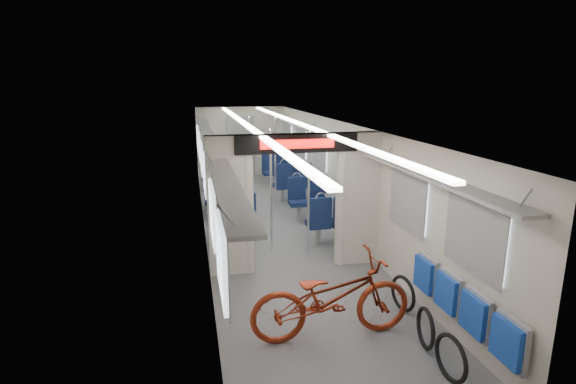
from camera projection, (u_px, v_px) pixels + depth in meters
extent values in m
plane|color=#515456|center=(274.00, 230.00, 9.63)|extent=(12.00, 12.00, 0.00)
cube|color=beige|center=(203.00, 181.00, 9.06)|extent=(0.02, 12.00, 2.30)
cube|color=beige|center=(340.00, 175.00, 9.66)|extent=(0.02, 12.00, 2.30)
cube|color=beige|center=(241.00, 142.00, 15.05)|extent=(2.90, 0.02, 2.30)
cube|color=beige|center=(408.00, 328.00, 3.67)|extent=(2.90, 0.02, 2.30)
cube|color=silver|center=(273.00, 123.00, 9.08)|extent=(2.90, 12.00, 0.02)
cube|color=white|center=(246.00, 125.00, 8.97)|extent=(0.12, 11.40, 0.04)
cube|color=white|center=(299.00, 124.00, 9.20)|extent=(0.12, 11.40, 0.04)
cube|color=beige|center=(228.00, 216.00, 7.26)|extent=(0.65, 0.18, 2.00)
cube|color=beige|center=(359.00, 207.00, 7.73)|extent=(0.65, 0.18, 2.00)
cube|color=beige|center=(296.00, 143.00, 7.22)|extent=(2.90, 0.18, 0.30)
cylinder|color=beige|center=(248.00, 214.00, 7.33)|extent=(0.20, 0.20, 2.00)
cylinder|color=beige|center=(341.00, 209.00, 7.66)|extent=(0.20, 0.20, 2.00)
cube|color=black|center=(297.00, 144.00, 7.12)|extent=(2.00, 0.03, 0.30)
cube|color=#FF0C07|center=(298.00, 144.00, 7.09)|extent=(1.20, 0.02, 0.14)
cube|color=silver|center=(221.00, 259.00, 4.45)|extent=(0.04, 1.00, 0.75)
cube|color=silver|center=(476.00, 238.00, 5.04)|extent=(0.04, 1.00, 0.75)
cube|color=silver|center=(212.00, 214.00, 5.97)|extent=(0.04, 1.00, 0.75)
cube|color=silver|center=(409.00, 202.00, 6.56)|extent=(0.04, 1.00, 0.75)
cube|color=silver|center=(205.00, 174.00, 8.53)|extent=(0.04, 1.00, 0.75)
cube|color=silver|center=(347.00, 168.00, 9.12)|extent=(0.04, 1.00, 0.75)
cube|color=silver|center=(202.00, 158.00, 10.33)|extent=(0.04, 1.00, 0.75)
cube|color=silver|center=(320.00, 154.00, 10.92)|extent=(0.04, 1.00, 0.75)
cube|color=silver|center=(200.00, 146.00, 12.13)|extent=(0.04, 1.00, 0.75)
cube|color=silver|center=(301.00, 143.00, 12.72)|extent=(0.04, 1.00, 0.75)
cube|color=silver|center=(198.00, 138.00, 13.84)|extent=(0.04, 1.00, 0.75)
cube|color=silver|center=(288.00, 136.00, 14.43)|extent=(0.04, 1.00, 0.75)
cube|color=gray|center=(228.00, 186.00, 5.11)|extent=(0.30, 3.60, 0.04)
cube|color=gray|center=(431.00, 177.00, 5.63)|extent=(0.30, 3.60, 0.04)
cube|color=gray|center=(206.00, 131.00, 10.80)|extent=(0.30, 7.60, 0.04)
cube|color=gray|center=(308.00, 129.00, 11.33)|extent=(0.30, 7.60, 0.04)
cube|color=gray|center=(241.00, 146.00, 15.03)|extent=(0.90, 0.05, 2.00)
imported|color=maroon|center=(332.00, 297.00, 5.51)|extent=(2.04, 0.72, 1.07)
cube|color=gray|center=(511.00, 342.00, 4.49)|extent=(0.06, 0.46, 0.52)
cube|color=#10369B|center=(506.00, 342.00, 4.48)|extent=(0.06, 0.42, 0.44)
cube|color=gray|center=(478.00, 315.00, 5.01)|extent=(0.06, 0.46, 0.52)
cube|color=#10369B|center=(473.00, 315.00, 5.00)|extent=(0.06, 0.42, 0.44)
cube|color=gray|center=(450.00, 293.00, 5.53)|extent=(0.06, 0.46, 0.52)
cube|color=#10369B|center=(446.00, 293.00, 5.52)|extent=(0.06, 0.42, 0.44)
cube|color=gray|center=(427.00, 274.00, 6.05)|extent=(0.06, 0.46, 0.52)
cube|color=#10369B|center=(423.00, 275.00, 6.04)|extent=(0.06, 0.42, 0.44)
torus|color=black|center=(451.00, 360.00, 4.75)|extent=(0.09, 0.54, 0.53)
torus|color=black|center=(425.00, 330.00, 5.35)|extent=(0.12, 0.51, 0.51)
torus|color=black|center=(403.00, 295.00, 6.22)|extent=(0.15, 0.51, 0.51)
cube|color=#0E1A3E|center=(244.00, 221.00, 8.95)|extent=(0.46, 0.42, 0.10)
cylinder|color=gray|center=(244.00, 232.00, 9.00)|extent=(0.10, 0.10, 0.35)
cube|color=#0E1A3E|center=(244.00, 208.00, 8.70)|extent=(0.46, 0.08, 0.56)
torus|color=silver|center=(244.00, 194.00, 8.64)|extent=(0.23, 0.03, 0.23)
cube|color=#0E1A3E|center=(235.00, 200.00, 10.58)|extent=(0.46, 0.42, 0.10)
cylinder|color=gray|center=(235.00, 209.00, 10.63)|extent=(0.10, 0.10, 0.35)
cube|color=#0E1A3E|center=(234.00, 185.00, 10.66)|extent=(0.46, 0.08, 0.56)
torus|color=silver|center=(233.00, 173.00, 10.59)|extent=(0.23, 0.03, 0.23)
cube|color=#0E1A3E|center=(220.00, 223.00, 8.85)|extent=(0.46, 0.42, 0.10)
cylinder|color=gray|center=(220.00, 234.00, 8.90)|extent=(0.10, 0.10, 0.35)
cube|color=#0E1A3E|center=(220.00, 209.00, 8.61)|extent=(0.46, 0.08, 0.56)
torus|color=silver|center=(219.00, 195.00, 8.54)|extent=(0.23, 0.03, 0.23)
cube|color=#0E1A3E|center=(215.00, 201.00, 10.48)|extent=(0.46, 0.42, 0.10)
cylinder|color=gray|center=(215.00, 210.00, 10.53)|extent=(0.10, 0.10, 0.35)
cube|color=#0E1A3E|center=(214.00, 186.00, 10.56)|extent=(0.46, 0.08, 0.56)
torus|color=silver|center=(213.00, 174.00, 10.50)|extent=(0.23, 0.03, 0.23)
cube|color=#0E1A3E|center=(318.00, 224.00, 8.76)|extent=(0.43, 0.40, 0.10)
cylinder|color=gray|center=(318.00, 235.00, 8.81)|extent=(0.10, 0.10, 0.35)
cube|color=#0E1A3E|center=(321.00, 211.00, 8.53)|extent=(0.43, 0.08, 0.52)
torus|color=silver|center=(321.00, 198.00, 8.47)|extent=(0.22, 0.03, 0.22)
cube|color=#0E1A3E|center=(299.00, 203.00, 10.29)|extent=(0.43, 0.40, 0.10)
cylinder|color=gray|center=(298.00, 212.00, 10.35)|extent=(0.10, 0.10, 0.35)
cube|color=#0E1A3E|center=(297.00, 188.00, 10.37)|extent=(0.43, 0.08, 0.52)
torus|color=silver|center=(297.00, 177.00, 10.31)|extent=(0.22, 0.03, 0.22)
cube|color=#0E1A3E|center=(341.00, 223.00, 8.85)|extent=(0.43, 0.40, 0.10)
cylinder|color=gray|center=(341.00, 233.00, 8.91)|extent=(0.10, 0.10, 0.35)
cube|color=#0E1A3E|center=(344.00, 210.00, 8.63)|extent=(0.43, 0.08, 0.52)
torus|color=silver|center=(345.00, 197.00, 8.56)|extent=(0.22, 0.03, 0.22)
cube|color=#0E1A3E|center=(318.00, 202.00, 10.39)|extent=(0.43, 0.40, 0.10)
cylinder|color=gray|center=(318.00, 211.00, 10.44)|extent=(0.10, 0.10, 0.35)
cube|color=#0E1A3E|center=(317.00, 187.00, 10.47)|extent=(0.43, 0.08, 0.52)
torus|color=silver|center=(317.00, 176.00, 10.41)|extent=(0.22, 0.03, 0.22)
cube|color=#0E1A3E|center=(231.00, 189.00, 11.62)|extent=(0.44, 0.41, 0.10)
cylinder|color=gray|center=(231.00, 197.00, 11.68)|extent=(0.10, 0.10, 0.35)
cube|color=#0E1A3E|center=(231.00, 178.00, 11.39)|extent=(0.44, 0.08, 0.54)
torus|color=silver|center=(230.00, 168.00, 11.33)|extent=(0.22, 0.03, 0.22)
cube|color=#0E1A3E|center=(225.00, 176.00, 13.20)|extent=(0.44, 0.41, 0.10)
cylinder|color=gray|center=(226.00, 184.00, 13.26)|extent=(0.10, 0.10, 0.35)
cube|color=#0E1A3E|center=(225.00, 164.00, 13.29)|extent=(0.44, 0.08, 0.54)
torus|color=silver|center=(224.00, 155.00, 13.22)|extent=(0.22, 0.03, 0.22)
cube|color=#0E1A3E|center=(212.00, 190.00, 11.53)|extent=(0.44, 0.41, 0.10)
cylinder|color=gray|center=(213.00, 198.00, 11.58)|extent=(0.10, 0.10, 0.35)
cube|color=#0E1A3E|center=(212.00, 179.00, 11.29)|extent=(0.44, 0.08, 0.54)
torus|color=silver|center=(212.00, 169.00, 11.23)|extent=(0.22, 0.03, 0.22)
cube|color=#0E1A3E|center=(209.00, 177.00, 13.11)|extent=(0.44, 0.41, 0.10)
cylinder|color=gray|center=(209.00, 184.00, 13.16)|extent=(0.10, 0.10, 0.35)
cube|color=#0E1A3E|center=(208.00, 165.00, 13.19)|extent=(0.44, 0.08, 0.54)
torus|color=silver|center=(208.00, 156.00, 13.12)|extent=(0.22, 0.03, 0.22)
cube|color=#0E1A3E|center=(283.00, 186.00, 11.96)|extent=(0.48, 0.45, 0.10)
cylinder|color=gray|center=(283.00, 194.00, 12.01)|extent=(0.10, 0.10, 0.35)
cube|color=#0E1A3E|center=(284.00, 175.00, 11.70)|extent=(0.48, 0.09, 0.59)
torus|color=silver|center=(284.00, 164.00, 11.63)|extent=(0.24, 0.03, 0.24)
cube|color=#0E1A3E|center=(271.00, 173.00, 13.69)|extent=(0.48, 0.45, 0.10)
cylinder|color=gray|center=(271.00, 180.00, 13.74)|extent=(0.10, 0.10, 0.35)
cube|color=#0E1A3E|center=(270.00, 161.00, 13.78)|extent=(0.48, 0.09, 0.59)
torus|color=silver|center=(270.00, 151.00, 13.71)|extent=(0.24, 0.03, 0.24)
cube|color=#0E1A3E|center=(300.00, 185.00, 12.05)|extent=(0.48, 0.45, 0.10)
cylinder|color=gray|center=(300.00, 193.00, 12.11)|extent=(0.10, 0.10, 0.35)
cube|color=#0E1A3E|center=(302.00, 174.00, 11.80)|extent=(0.48, 0.09, 0.59)
torus|color=silver|center=(302.00, 163.00, 11.73)|extent=(0.24, 0.03, 0.24)
cube|color=#0E1A3E|center=(286.00, 172.00, 13.79)|extent=(0.48, 0.45, 0.10)
cylinder|color=gray|center=(286.00, 179.00, 13.84)|extent=(0.10, 0.10, 0.35)
cube|color=#0E1A3E|center=(285.00, 160.00, 13.88)|extent=(0.48, 0.09, 0.59)
torus|color=silver|center=(285.00, 151.00, 13.81)|extent=(0.24, 0.03, 0.24)
cylinder|color=silver|center=(271.00, 192.00, 8.21)|extent=(0.05, 0.05, 2.30)
cylinder|color=silver|center=(309.00, 194.00, 8.05)|extent=(0.04, 0.04, 2.30)
cylinder|color=silver|center=(250.00, 163.00, 11.03)|extent=(0.04, 0.04, 2.30)
cylinder|color=silver|center=(275.00, 165.00, 10.86)|extent=(0.05, 0.05, 2.30)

